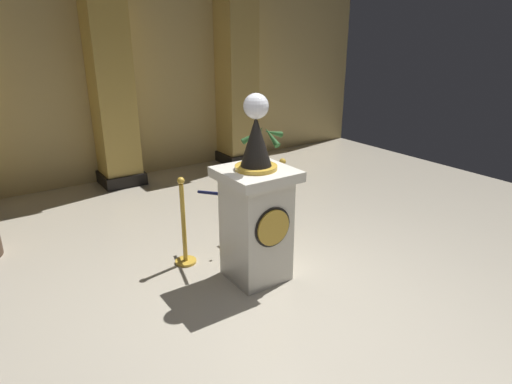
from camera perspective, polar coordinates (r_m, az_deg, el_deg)
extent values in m
plane|color=#B2A893|center=(4.36, 1.76, -14.36)|extent=(11.20, 11.20, 0.00)
cube|color=tan|center=(7.97, -19.30, 13.87)|extent=(11.20, 0.16, 3.49)
cube|color=silver|center=(4.53, 0.00, -4.89)|extent=(0.56, 0.56, 1.10)
cube|color=silver|center=(4.31, 0.00, 2.34)|extent=(0.70, 0.70, 0.10)
cylinder|color=gold|center=(4.26, 2.25, -4.67)|extent=(0.37, 0.03, 0.37)
cylinder|color=black|center=(4.27, 2.17, -4.63)|extent=(0.41, 0.01, 0.41)
cylinder|color=gold|center=(4.29, 0.00, 3.23)|extent=(0.42, 0.42, 0.04)
cone|color=black|center=(4.22, 0.00, 6.73)|extent=(0.31, 0.31, 0.50)
cylinder|color=gold|center=(4.17, 0.00, 9.92)|extent=(0.03, 0.03, 0.06)
sphere|color=silver|center=(4.16, 0.00, 11.15)|extent=(0.24, 0.24, 0.24)
cylinder|color=gold|center=(5.59, 3.27, -5.91)|extent=(0.24, 0.24, 0.03)
cylinder|color=gold|center=(5.40, 3.37, -1.40)|extent=(0.05, 0.05, 0.98)
sphere|color=gold|center=(5.23, 3.49, 3.98)|extent=(0.08, 0.08, 0.08)
cylinder|color=gold|center=(5.10, -9.13, -8.92)|extent=(0.24, 0.24, 0.03)
cylinder|color=gold|center=(4.89, -9.43, -4.23)|extent=(0.05, 0.05, 0.94)
sphere|color=gold|center=(4.71, -9.78, 1.46)|extent=(0.08, 0.08, 0.08)
cylinder|color=#141947|center=(5.14, 0.43, 1.09)|extent=(0.10, 0.65, 0.21)
cylinder|color=#141947|center=(4.88, -6.12, -0.11)|extent=(0.10, 0.65, 0.21)
sphere|color=#141947|center=(5.03, -2.74, -0.45)|extent=(0.04, 0.04, 0.04)
cube|color=black|center=(8.88, -2.37, 4.67)|extent=(0.71, 0.71, 0.20)
cube|color=tan|center=(8.59, -2.53, 14.85)|extent=(0.62, 0.62, 3.35)
cube|color=black|center=(7.93, -17.17, 1.86)|extent=(0.69, 0.69, 0.20)
cube|color=gold|center=(7.61, -18.41, 13.19)|extent=(0.60, 0.60, 3.35)
cylinder|color=#4C3828|center=(7.19, 1.02, 1.96)|extent=(0.47, 0.47, 0.45)
cylinder|color=brown|center=(7.08, 1.04, 4.97)|extent=(0.08, 0.08, 0.34)
cone|color=#2D662D|center=(7.13, 2.23, 7.72)|extent=(0.41, 0.15, 0.21)
cone|color=#2D662D|center=(7.16, 0.16, 7.78)|extent=(0.10, 0.38, 0.30)
cone|color=#2D662D|center=(6.93, -0.41, 7.36)|extent=(0.40, 0.18, 0.27)
cone|color=#2D662D|center=(6.85, 2.02, 7.20)|extent=(0.10, 0.38, 0.30)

